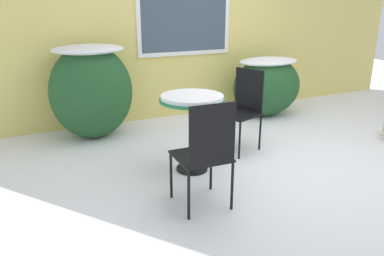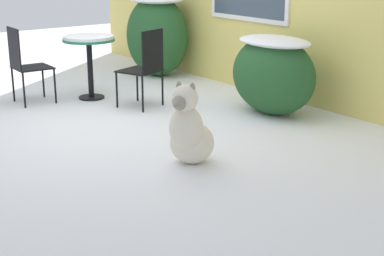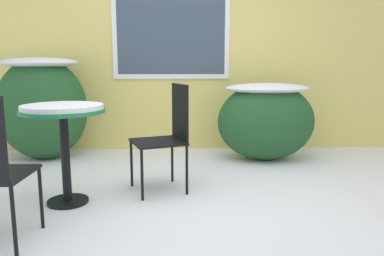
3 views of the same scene
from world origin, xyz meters
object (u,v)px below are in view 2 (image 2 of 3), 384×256
(patio_chair_near_table, at_px, (145,65))
(patio_chair_far_side, at_px, (25,62))
(patio_table, at_px, (89,47))
(dog, at_px, (189,133))

(patio_chair_near_table, xyz_separation_m, patio_chair_far_side, (-1.05, -1.07, 0.00))
(patio_table, xyz_separation_m, patio_chair_far_side, (-0.24, -0.75, -0.15))
(patio_chair_near_table, height_order, patio_chair_far_side, same)
(patio_chair_far_side, bearing_deg, patio_table, -105.87)
(patio_table, height_order, dog, patio_table)
(patio_table, distance_m, dog, 2.80)
(patio_chair_far_side, bearing_deg, dog, -172.25)
(patio_chair_near_table, distance_m, dog, 2.09)
(dog, bearing_deg, patio_chair_near_table, 130.44)
(patio_table, height_order, patio_chair_far_side, patio_chair_far_side)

